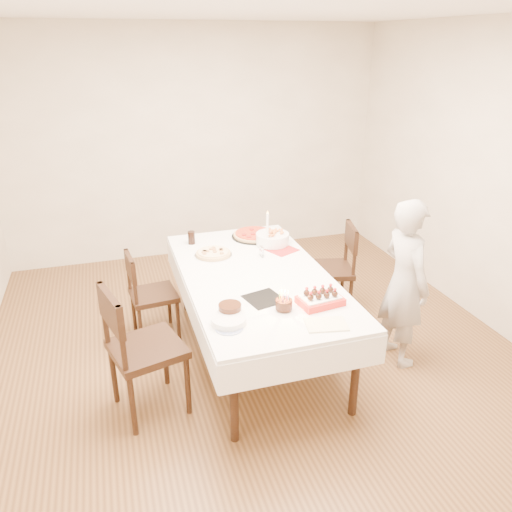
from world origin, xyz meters
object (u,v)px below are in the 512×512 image
object	(u,v)px
chair_left_dessert	(147,349)
person	(404,283)
taper_candle	(267,230)
pizza_white	(213,253)
dining_table	(256,315)
chair_left_savory	(154,295)
chair_right_savory	(329,270)
layer_cake	(230,310)
strawberry_box	(320,299)
pasta_bowl	(272,239)
pizza_pepperoni	(254,235)
cola_glass	(191,238)
birthday_cake	(284,300)

from	to	relation	value
chair_left_dessert	person	xyz separation A→B (m)	(2.06, 0.03, 0.20)
taper_candle	pizza_white	bearing A→B (deg)	-177.81
dining_table	chair_left_savory	size ratio (longest dim) A/B	2.57
chair_right_savory	layer_cake	bearing A→B (deg)	-125.62
chair_left_dessert	strawberry_box	xyz separation A→B (m)	(1.23, -0.16, 0.28)
dining_table	taper_candle	world-z (taller)	taper_candle
strawberry_box	pasta_bowl	bearing A→B (deg)	87.96
pizza_pepperoni	layer_cake	world-z (taller)	layer_cake
chair_right_savory	person	bearing A→B (deg)	-60.91
dining_table	strawberry_box	distance (m)	0.79
chair_right_savory	pizza_pepperoni	world-z (taller)	chair_right_savory
person	layer_cake	distance (m)	1.50
chair_right_savory	pizza_pepperoni	distance (m)	0.80
chair_left_savory	strawberry_box	xyz separation A→B (m)	(1.08, -1.14, 0.37)
person	pizza_white	bearing A→B (deg)	53.24
chair_right_savory	person	size ratio (longest dim) A/B	0.65
chair_left_savory	chair_left_dessert	xyz separation A→B (m)	(-0.15, -0.98, 0.09)
chair_right_savory	chair_left_savory	xyz separation A→B (m)	(-1.68, 0.05, -0.04)
chair_left_savory	pizza_pepperoni	bearing A→B (deg)	-170.84
chair_left_savory	pizza_white	bearing A→B (deg)	167.86
pizza_pepperoni	cola_glass	bearing A→B (deg)	179.90
pizza_white	cola_glass	size ratio (longest dim) A/B	2.73
pizza_pepperoni	chair_left_dessert	bearing A→B (deg)	-133.04
chair_right_savory	chair_left_dessert	bearing A→B (deg)	-138.77
pizza_white	birthday_cake	size ratio (longest dim) A/B	2.50
taper_candle	chair_right_savory	bearing A→B (deg)	-1.30
birthday_cake	pasta_bowl	bearing A→B (deg)	74.86
chair_left_savory	layer_cake	bearing A→B (deg)	105.12
layer_cake	birthday_cake	distance (m)	0.38
birthday_cake	strawberry_box	xyz separation A→B (m)	(0.28, 0.00, -0.04)
pizza_pepperoni	pasta_bowl	xyz separation A→B (m)	(0.10, -0.23, 0.04)
pizza_white	pasta_bowl	world-z (taller)	pasta_bowl
pizza_pepperoni	taper_candle	xyz separation A→B (m)	(0.03, -0.32, 0.16)
taper_candle	cola_glass	size ratio (longest dim) A/B	2.99
chair_left_savory	pizza_white	xyz separation A→B (m)	(0.54, -0.06, 0.36)
cola_glass	taper_candle	bearing A→B (deg)	-26.37
cola_glass	birthday_cake	size ratio (longest dim) A/B	0.92
person	birthday_cake	size ratio (longest dim) A/B	10.60
taper_candle	cola_glass	bearing A→B (deg)	153.63
cola_glass	chair_left_dessert	bearing A→B (deg)	-114.06
layer_cake	pizza_pepperoni	bearing A→B (deg)	66.62
pizza_pepperoni	strawberry_box	bearing A→B (deg)	-87.51
chair_left_savory	pasta_bowl	bearing A→B (deg)	176.20
person	layer_cake	world-z (taller)	person
dining_table	person	bearing A→B (deg)	-19.81
chair_left_savory	person	world-z (taller)	person
chair_left_savory	strawberry_box	size ratio (longest dim) A/B	2.68
pasta_bowl	layer_cake	xyz separation A→B (m)	(-0.70, -1.15, -0.02)
layer_cake	chair_right_savory	bearing A→B (deg)	40.01
birthday_cake	strawberry_box	size ratio (longest dim) A/B	0.43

